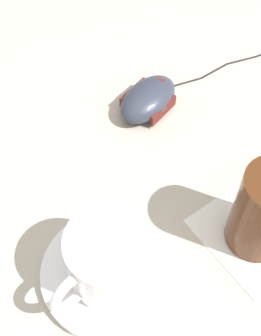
{
  "coord_description": "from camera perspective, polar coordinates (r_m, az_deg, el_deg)",
  "views": [
    {
      "loc": [
        -0.22,
        -0.12,
        0.49
      ],
      "look_at": [
        0.03,
        0.08,
        0.03
      ],
      "focal_mm": 50.0,
      "sensor_mm": 36.0,
      "label": 1
    }
  ],
  "objects": [
    {
      "name": "mouse_cable",
      "position": [
        0.74,
        13.6,
        12.54
      ],
      "size": [
        0.22,
        0.13,
        0.0
      ],
      "color": "black",
      "rests_on": "ground"
    },
    {
      "name": "computer_mouse",
      "position": [
        0.64,
        2.14,
        8.41
      ],
      "size": [
        0.1,
        0.06,
        0.04
      ],
      "color": "#2D3342",
      "rests_on": "ground"
    },
    {
      "name": "coffee_cup",
      "position": [
        0.48,
        -2.7,
        -11.03
      ],
      "size": [
        0.12,
        0.09,
        0.07
      ],
      "color": "white",
      "rests_on": "saucer"
    },
    {
      "name": "ground_plane",
      "position": [
        0.55,
        4.4,
        -7.72
      ],
      "size": [
        3.0,
        3.0,
        0.0
      ],
      "primitive_type": "plane",
      "color": "#B2A899"
    },
    {
      "name": "saucer",
      "position": [
        0.52,
        -2.66,
        -12.62
      ],
      "size": [
        0.15,
        0.15,
        0.01
      ],
      "primitive_type": "cylinder",
      "color": "white",
      "rests_on": "ground"
    },
    {
      "name": "napkin_under_glass",
      "position": [
        0.56,
        15.04,
        -7.39
      ],
      "size": [
        0.15,
        0.15,
        0.0
      ],
      "primitive_type": "cube",
      "rotation": [
        0.0,
        0.0,
        -0.26
      ],
      "color": "silver",
      "rests_on": "ground"
    }
  ]
}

